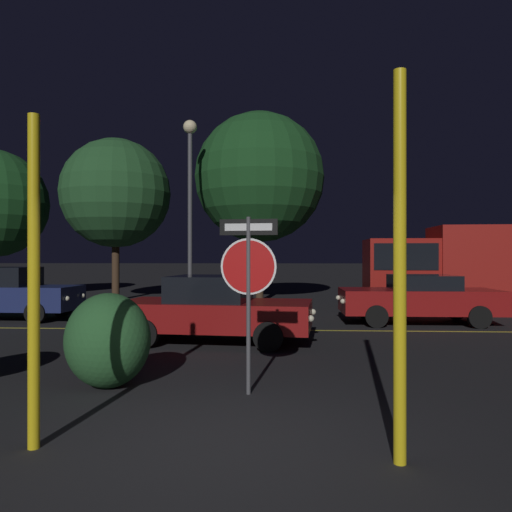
{
  "coord_description": "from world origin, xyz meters",
  "views": [
    {
      "loc": [
        0.65,
        -4.86,
        1.89
      ],
      "look_at": [
        0.14,
        4.59,
        1.9
      ],
      "focal_mm": 35.0,
      "sensor_mm": 36.0,
      "label": 1
    }
  ],
  "objects_px": {
    "yellow_pole_right": "(400,267)",
    "passing_car_2": "(214,309)",
    "street_lamp": "(190,180)",
    "tree_1": "(116,193)",
    "hedge_bush_1": "(108,340)",
    "passing_car_1": "(10,294)",
    "passing_car_3": "(419,298)",
    "stop_sign": "(248,269)",
    "tree_0": "(259,178)",
    "delivery_truck": "(453,264)",
    "yellow_pole_left": "(34,281)"
  },
  "relations": [
    {
      "from": "yellow_pole_left",
      "to": "street_lamp",
      "type": "xyz_separation_m",
      "value": [
        -0.93,
        13.19,
        3.01
      ]
    },
    {
      "from": "passing_car_3",
      "to": "tree_0",
      "type": "height_order",
      "value": "tree_0"
    },
    {
      "from": "passing_car_2",
      "to": "delivery_truck",
      "type": "xyz_separation_m",
      "value": [
        7.7,
        7.56,
        0.9
      ]
    },
    {
      "from": "passing_car_1",
      "to": "passing_car_2",
      "type": "xyz_separation_m",
      "value": [
        6.65,
        -3.56,
        -0.04
      ]
    },
    {
      "from": "passing_car_3",
      "to": "passing_car_2",
      "type": "bearing_deg",
      "value": 122.26
    },
    {
      "from": "delivery_truck",
      "to": "tree_1",
      "type": "xyz_separation_m",
      "value": [
        -13.39,
        2.61,
        2.98
      ]
    },
    {
      "from": "yellow_pole_right",
      "to": "tree_1",
      "type": "relative_size",
      "value": 0.52
    },
    {
      "from": "hedge_bush_1",
      "to": "passing_car_1",
      "type": "bearing_deg",
      "value": 127.24
    },
    {
      "from": "yellow_pole_right",
      "to": "tree_0",
      "type": "xyz_separation_m",
      "value": [
        -2.03,
        16.05,
        3.36
      ]
    },
    {
      "from": "street_lamp",
      "to": "tree_1",
      "type": "distance_m",
      "value": 4.93
    },
    {
      "from": "passing_car_3",
      "to": "passing_car_1",
      "type": "bearing_deg",
      "value": 89.21
    },
    {
      "from": "stop_sign",
      "to": "delivery_truck",
      "type": "xyz_separation_m",
      "value": [
        6.67,
        11.66,
        -0.09
      ]
    },
    {
      "from": "stop_sign",
      "to": "passing_car_2",
      "type": "xyz_separation_m",
      "value": [
        -1.04,
        4.11,
        -0.99
      ]
    },
    {
      "from": "stop_sign",
      "to": "tree_1",
      "type": "distance_m",
      "value": 16.04
    },
    {
      "from": "stop_sign",
      "to": "yellow_pole_right",
      "type": "xyz_separation_m",
      "value": [
        1.54,
        -2.21,
        0.09
      ]
    },
    {
      "from": "passing_car_2",
      "to": "tree_0",
      "type": "distance_m",
      "value": 10.71
    },
    {
      "from": "hedge_bush_1",
      "to": "tree_1",
      "type": "distance_m",
      "value": 15.3
    },
    {
      "from": "passing_car_2",
      "to": "tree_1",
      "type": "relative_size",
      "value": 0.63
    },
    {
      "from": "delivery_truck",
      "to": "street_lamp",
      "type": "bearing_deg",
      "value": 95.02
    },
    {
      "from": "yellow_pole_left",
      "to": "tree_1",
      "type": "distance_m",
      "value": 17.24
    },
    {
      "from": "yellow_pole_left",
      "to": "delivery_truck",
      "type": "distance_m",
      "value": 16.2
    },
    {
      "from": "stop_sign",
      "to": "hedge_bush_1",
      "type": "bearing_deg",
      "value": 179.7
    },
    {
      "from": "yellow_pole_left",
      "to": "passing_car_2",
      "type": "distance_m",
      "value": 6.28
    },
    {
      "from": "passing_car_1",
      "to": "street_lamp",
      "type": "xyz_separation_m",
      "value": [
        4.78,
        3.49,
        3.89
      ]
    },
    {
      "from": "stop_sign",
      "to": "passing_car_2",
      "type": "height_order",
      "value": "stop_sign"
    },
    {
      "from": "stop_sign",
      "to": "street_lamp",
      "type": "distance_m",
      "value": 11.89
    },
    {
      "from": "yellow_pole_right",
      "to": "street_lamp",
      "type": "xyz_separation_m",
      "value": [
        -4.44,
        13.36,
        2.86
      ]
    },
    {
      "from": "stop_sign",
      "to": "tree_1",
      "type": "bearing_deg",
      "value": 121.58
    },
    {
      "from": "yellow_pole_left",
      "to": "delivery_truck",
      "type": "height_order",
      "value": "yellow_pole_left"
    },
    {
      "from": "hedge_bush_1",
      "to": "street_lamp",
      "type": "xyz_separation_m",
      "value": [
        -0.86,
        10.91,
        3.98
      ]
    },
    {
      "from": "passing_car_2",
      "to": "street_lamp",
      "type": "height_order",
      "value": "street_lamp"
    },
    {
      "from": "yellow_pole_right",
      "to": "passing_car_2",
      "type": "xyz_separation_m",
      "value": [
        -2.57,
        6.32,
        -1.07
      ]
    },
    {
      "from": "stop_sign",
      "to": "passing_car_2",
      "type": "relative_size",
      "value": 0.55
    },
    {
      "from": "passing_car_1",
      "to": "stop_sign",
      "type": "bearing_deg",
      "value": 46.93
    },
    {
      "from": "delivery_truck",
      "to": "street_lamp",
      "type": "distance_m",
      "value": 10.06
    },
    {
      "from": "stop_sign",
      "to": "hedge_bush_1",
      "type": "xyz_separation_m",
      "value": [
        -2.05,
        0.24,
        -1.03
      ]
    },
    {
      "from": "stop_sign",
      "to": "passing_car_3",
      "type": "distance_m",
      "value": 8.65
    },
    {
      "from": "yellow_pole_right",
      "to": "delivery_truck",
      "type": "xyz_separation_m",
      "value": [
        5.13,
        13.87,
        -0.17
      ]
    },
    {
      "from": "hedge_bush_1",
      "to": "delivery_truck",
      "type": "height_order",
      "value": "delivery_truck"
    },
    {
      "from": "stop_sign",
      "to": "passing_car_1",
      "type": "relative_size",
      "value": 0.59
    },
    {
      "from": "yellow_pole_right",
      "to": "hedge_bush_1",
      "type": "bearing_deg",
      "value": 145.6
    },
    {
      "from": "passing_car_1",
      "to": "passing_car_3",
      "type": "distance_m",
      "value": 11.99
    },
    {
      "from": "hedge_bush_1",
      "to": "tree_1",
      "type": "relative_size",
      "value": 0.2
    },
    {
      "from": "yellow_pole_right",
      "to": "passing_car_2",
      "type": "relative_size",
      "value": 0.82
    },
    {
      "from": "passing_car_1",
      "to": "passing_car_2",
      "type": "bearing_deg",
      "value": 63.71
    },
    {
      "from": "yellow_pole_right",
      "to": "delivery_truck",
      "type": "height_order",
      "value": "yellow_pole_right"
    },
    {
      "from": "passing_car_2",
      "to": "passing_car_3",
      "type": "distance_m",
      "value": 6.29
    },
    {
      "from": "delivery_truck",
      "to": "street_lamp",
      "type": "relative_size",
      "value": 0.94
    },
    {
      "from": "stop_sign",
      "to": "passing_car_3",
      "type": "xyz_separation_m",
      "value": [
        4.3,
        7.44,
        -1.0
      ]
    },
    {
      "from": "yellow_pole_left",
      "to": "stop_sign",
      "type": "bearing_deg",
      "value": 45.89
    }
  ]
}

